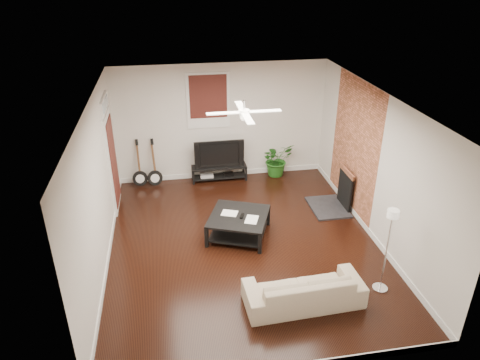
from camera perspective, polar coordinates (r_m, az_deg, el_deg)
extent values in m
cube|color=black|center=(8.52, 0.46, -8.13)|extent=(5.00, 6.00, 0.01)
cube|color=white|center=(7.31, 0.54, 10.25)|extent=(5.00, 6.00, 0.01)
cube|color=silver|center=(10.56, -2.40, 7.44)|extent=(5.00, 0.01, 2.80)
cube|color=silver|center=(5.35, 6.34, -13.75)|extent=(5.00, 0.01, 2.80)
cube|color=silver|center=(7.81, -17.87, -1.03)|extent=(0.01, 6.00, 2.80)
cube|color=silver|center=(8.58, 17.18, 1.58)|extent=(0.01, 6.00, 2.80)
cube|color=brown|center=(9.39, 14.53, 4.12)|extent=(0.02, 2.20, 2.80)
cube|color=black|center=(9.67, 12.34, -1.11)|extent=(0.80, 1.10, 0.92)
cube|color=#36120E|center=(10.33, -4.11, 10.17)|extent=(1.00, 0.06, 1.30)
cube|color=white|center=(9.58, -16.25, 3.38)|extent=(0.08, 1.00, 2.50)
cube|color=black|center=(10.80, -2.70, 0.93)|extent=(1.33, 0.35, 0.37)
imported|color=black|center=(10.60, -2.77, 3.56)|extent=(1.19, 0.16, 0.68)
cube|color=black|center=(8.62, -0.17, -5.87)|extent=(1.40, 1.40, 0.45)
imported|color=#C1AB91|center=(7.13, 8.22, -13.76)|extent=(1.88, 0.80, 0.54)
imported|color=#215F1B|center=(10.99, 4.76, 2.70)|extent=(0.93, 0.87, 0.85)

